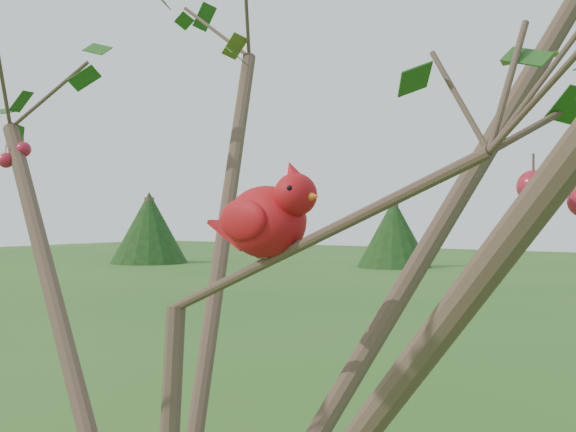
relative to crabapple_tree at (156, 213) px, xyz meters
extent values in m
sphere|color=#A9172A|center=(-0.80, 0.31, 0.17)|extent=(0.04, 0.04, 0.04)
sphere|color=#A9172A|center=(0.59, 0.05, 0.03)|extent=(0.04, 0.04, 0.04)
sphere|color=#A9172A|center=(-0.83, 0.28, 0.14)|extent=(0.04, 0.04, 0.04)
ellipsoid|color=red|center=(0.14, 0.11, -0.01)|extent=(0.16, 0.13, 0.12)
sphere|color=red|center=(0.21, 0.10, 0.03)|extent=(0.08, 0.08, 0.07)
cone|color=red|center=(0.20, 0.10, 0.06)|extent=(0.06, 0.04, 0.05)
cone|color=#D85914|center=(0.24, 0.09, 0.03)|extent=(0.03, 0.03, 0.03)
ellipsoid|color=black|center=(0.23, 0.09, 0.02)|extent=(0.02, 0.04, 0.03)
cube|color=red|center=(0.06, 0.12, -0.04)|extent=(0.09, 0.05, 0.05)
ellipsoid|color=red|center=(0.14, 0.15, -0.01)|extent=(0.11, 0.05, 0.07)
ellipsoid|color=red|center=(0.13, 0.06, -0.01)|extent=(0.11, 0.05, 0.07)
cylinder|color=#463225|center=(-11.95, 24.74, -0.87)|extent=(0.37, 0.37, 2.50)
cone|color=black|center=(-11.95, 24.74, -0.77)|extent=(2.91, 2.91, 2.71)
cylinder|color=#463225|center=(-21.63, 20.98, -0.72)|extent=(0.42, 0.42, 2.80)
cone|color=black|center=(-21.63, 20.98, -0.60)|extent=(3.27, 3.27, 3.04)
camera|label=1|loc=(0.84, -0.84, 0.00)|focal=45.00mm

